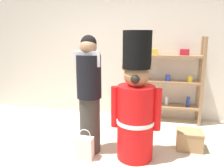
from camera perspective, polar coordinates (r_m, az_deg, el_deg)
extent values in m
cube|color=silver|center=(4.49, 4.10, 8.30)|extent=(6.40, 0.12, 2.60)
cube|color=#93704C|center=(4.17, 6.01, 0.99)|extent=(0.05, 0.05, 1.60)
cube|color=#93704C|center=(4.21, 22.18, 0.24)|extent=(0.05, 0.05, 1.60)
cube|color=#93704C|center=(4.46, 6.43, 1.74)|extent=(0.05, 0.05, 1.60)
cube|color=#93704C|center=(4.50, 21.55, 1.04)|extent=(0.05, 0.05, 1.60)
cube|color=#93704C|center=(4.42, 13.73, -5.49)|extent=(1.18, 0.30, 0.04)
cube|color=#93704C|center=(4.30, 14.06, 0.60)|extent=(1.18, 0.30, 0.04)
cube|color=#93704C|center=(4.23, 14.41, 6.97)|extent=(1.18, 0.30, 0.04)
cylinder|color=red|center=(4.28, 8.84, 1.62)|extent=(0.09, 0.09, 0.08)
cylinder|color=blue|center=(4.26, 14.12, 1.52)|extent=(0.09, 0.09, 0.11)
cylinder|color=yellow|center=(4.29, 19.38, 1.22)|extent=(0.09, 0.09, 0.11)
cylinder|color=#B27226|center=(4.36, 8.64, -3.68)|extent=(0.07, 0.07, 0.23)
cylinder|color=silver|center=(4.40, 13.80, -4.15)|extent=(0.07, 0.07, 0.17)
cylinder|color=navy|center=(4.41, 18.93, -4.33)|extent=(0.07, 0.07, 0.19)
cube|color=gold|center=(4.22, 10.82, 8.12)|extent=(0.13, 0.10, 0.10)
cube|color=#B21E2D|center=(4.24, 18.08, 7.78)|extent=(0.16, 0.13, 0.11)
cylinder|color=red|center=(2.99, 6.01, -9.78)|extent=(0.48, 0.48, 1.00)
cylinder|color=white|center=(2.98, 6.02, -9.38)|extent=(0.50, 0.50, 0.05)
sphere|color=#9D734D|center=(2.81, 6.31, 2.26)|extent=(0.32, 0.32, 0.32)
sphere|color=#9D734D|center=(2.81, 3.59, 4.46)|extent=(0.11, 0.11, 0.11)
sphere|color=#9D734D|center=(2.79, 9.15, 4.24)|extent=(0.11, 0.11, 0.11)
cylinder|color=black|center=(2.77, 6.47, 8.77)|extent=(0.36, 0.36, 0.46)
cylinder|color=red|center=(2.96, 0.82, -5.84)|extent=(0.11, 0.11, 0.55)
cylinder|color=red|center=(2.91, 11.48, -6.44)|extent=(0.11, 0.11, 0.55)
sphere|color=black|center=(2.68, 5.97, 1.21)|extent=(0.11, 0.11, 0.11)
cylinder|color=#38332D|center=(3.18, -5.66, -10.32)|extent=(0.28, 0.28, 0.80)
cylinder|color=black|center=(2.98, -5.95, 1.92)|extent=(0.33, 0.33, 0.58)
sphere|color=#A37556|center=(2.94, -6.12, 9.41)|extent=(0.22, 0.22, 0.22)
cube|color=silver|center=(2.88, -6.47, 6.43)|extent=(0.35, 0.04, 0.20)
sphere|color=black|center=(2.95, -6.02, 10.40)|extent=(0.21, 0.21, 0.21)
cube|color=silver|center=(3.11, -6.95, -16.00)|extent=(0.22, 0.14, 0.30)
torus|color=silver|center=(3.03, -7.05, -12.87)|extent=(0.17, 0.01, 0.17)
cube|color=#9E7A51|center=(3.51, 19.21, -13.53)|extent=(0.35, 0.28, 0.26)
cube|color=#9E7A51|center=(3.46, 19.38, -11.47)|extent=(0.37, 0.29, 0.02)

